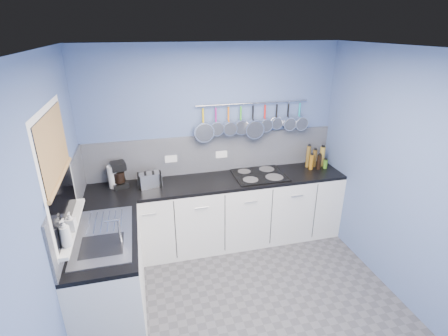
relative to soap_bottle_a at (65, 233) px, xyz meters
name	(u,v)px	position (x,y,z in m)	size (l,w,h in m)	color
floor	(247,308)	(1.53, 0.03, -1.18)	(3.20, 3.00, 0.02)	#47474C
ceiling	(256,48)	(1.53, 0.03, 1.34)	(3.20, 3.00, 0.02)	white
wall_back	(213,145)	(1.53, 1.54, 0.08)	(3.20, 0.02, 2.50)	#4C6193
wall_left	(53,223)	(-0.08, 0.03, 0.08)	(0.02, 3.00, 2.50)	#4C6193
wall_right	(405,180)	(3.14, 0.03, 0.08)	(0.02, 3.00, 2.50)	#4C6193
backsplash_back	(214,153)	(1.53, 1.52, -0.02)	(3.20, 0.02, 0.50)	gray
backsplash_left	(70,199)	(-0.06, 0.63, -0.02)	(0.02, 1.80, 0.50)	gray
cabinet_run_back	(219,213)	(1.53, 1.23, -0.74)	(3.20, 0.60, 0.86)	silver
worktop_back	(219,181)	(1.53, 1.23, -0.29)	(3.20, 0.60, 0.04)	black
cabinet_run_left	(110,276)	(0.23, 0.33, -0.74)	(0.60, 1.20, 0.86)	silver
worktop_left	(104,237)	(0.23, 0.33, -0.29)	(0.60, 1.20, 0.04)	black
window_frame	(58,173)	(-0.05, 0.33, 0.38)	(0.01, 1.00, 1.10)	white
window_glass	(58,172)	(-0.04, 0.33, 0.38)	(0.01, 0.90, 1.00)	black
bamboo_blind	(54,146)	(-0.03, 0.33, 0.61)	(0.01, 0.90, 0.55)	#9B8347
window_sill	(72,226)	(-0.02, 0.33, -0.13)	(0.10, 0.98, 0.03)	white
sink_unit	(104,234)	(0.23, 0.33, -0.27)	(0.50, 0.95, 0.01)	silver
mixer_tap	(120,231)	(0.39, 0.15, -0.14)	(0.12, 0.08, 0.26)	silver
socket_left	(171,159)	(0.98, 1.50, -0.04)	(0.15, 0.01, 0.09)	white
socket_right	(221,154)	(1.63, 1.50, -0.04)	(0.15, 0.01, 0.09)	white
pot_rail	(253,103)	(2.03, 1.48, 0.61)	(0.02, 0.02, 1.45)	silver
soap_bottle_a	(65,233)	(0.00, 0.00, 0.00)	(0.09, 0.09, 0.24)	white
soap_bottle_b	(70,222)	(0.00, 0.22, -0.03)	(0.08, 0.08, 0.17)	white
paper_towel	(113,177)	(0.29, 1.34, -0.13)	(0.12, 0.12, 0.27)	white
coffee_maker	(119,175)	(0.35, 1.34, -0.12)	(0.17, 0.19, 0.30)	black
toaster	(150,180)	(0.70, 1.26, -0.19)	(0.26, 0.15, 0.17)	silver
canister	(158,180)	(0.79, 1.29, -0.21)	(0.08, 0.08, 0.12)	silver
hob	(259,175)	(2.06, 1.25, -0.26)	(0.65, 0.57, 0.01)	black
pan_0	(203,124)	(1.40, 1.47, 0.39)	(0.25, 0.09, 0.44)	silver
pan_1	(216,120)	(1.55, 1.47, 0.43)	(0.18, 0.09, 0.37)	silver
pan_2	(229,120)	(1.71, 1.47, 0.43)	(0.18, 0.12, 0.37)	silver
pan_3	(241,119)	(1.87, 1.47, 0.42)	(0.19, 0.08, 0.38)	silver
pan_4	(253,120)	(2.03, 1.47, 0.39)	(0.24, 0.13, 0.43)	silver
pan_5	(265,117)	(2.19, 1.47, 0.43)	(0.17, 0.10, 0.36)	silver
pan_6	(277,116)	(2.35, 1.47, 0.44)	(0.16, 0.07, 0.35)	silver
pan_7	(288,116)	(2.51, 1.47, 0.43)	(0.17, 0.11, 0.36)	silver
pan_8	(299,115)	(2.67, 1.47, 0.43)	(0.18, 0.13, 0.37)	silver
condiment_0	(322,156)	(3.00, 1.35, -0.14)	(0.07, 0.07, 0.27)	olive
condiment_1	(314,158)	(2.88, 1.34, -0.15)	(0.06, 0.06, 0.24)	brown
condiment_2	(308,157)	(2.79, 1.35, -0.12)	(0.06, 0.06, 0.30)	brown
condiment_3	(325,164)	(3.00, 1.25, -0.21)	(0.06, 0.06, 0.12)	#3F721E
condiment_4	(319,162)	(2.90, 1.24, -0.17)	(0.06, 0.06, 0.20)	black
condiment_5	(311,162)	(2.80, 1.27, -0.17)	(0.06, 0.06, 0.20)	#8C5914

